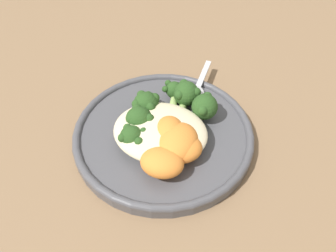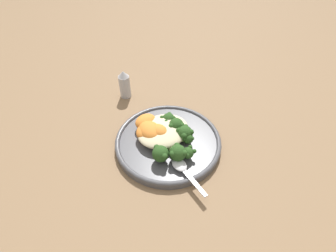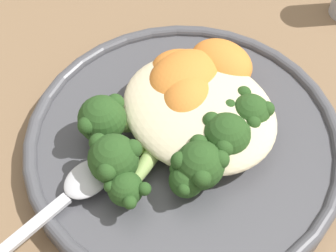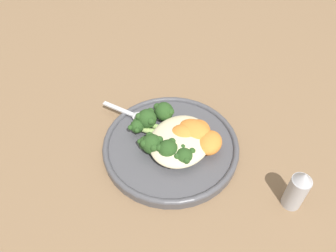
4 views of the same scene
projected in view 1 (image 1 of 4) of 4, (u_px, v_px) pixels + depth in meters
ground_plane at (149, 145)px, 0.49m from camera, size 4.00×4.00×0.00m
plate at (163, 133)px, 0.49m from camera, size 0.27×0.27×0.02m
quinoa_mound at (160, 131)px, 0.46m from camera, size 0.13×0.11×0.03m
broccoli_stalk_0 at (200, 110)px, 0.48m from camera, size 0.07×0.09×0.04m
broccoli_stalk_1 at (184, 98)px, 0.50m from camera, size 0.04×0.11×0.04m
broccoli_stalk_2 at (174, 99)px, 0.51m from camera, size 0.04×0.10×0.03m
broccoli_stalk_3 at (155, 108)px, 0.49m from camera, size 0.07×0.07×0.03m
broccoli_stalk_4 at (151, 110)px, 0.48m from camera, size 0.10×0.07×0.04m
broccoli_stalk_5 at (144, 121)px, 0.47m from camera, size 0.08×0.04×0.04m
broccoli_stalk_6 at (136, 137)px, 0.45m from camera, size 0.07×0.06×0.03m
sweet_potato_chunk_0 at (169, 134)px, 0.45m from camera, size 0.06×0.06×0.04m
sweet_potato_chunk_1 at (162, 163)px, 0.42m from camera, size 0.06×0.05×0.03m
sweet_potato_chunk_2 at (179, 148)px, 0.44m from camera, size 0.07×0.07×0.03m
sweet_potato_chunk_3 at (178, 142)px, 0.44m from camera, size 0.06×0.07×0.04m
spoon at (197, 90)px, 0.53m from camera, size 0.03×0.12×0.01m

